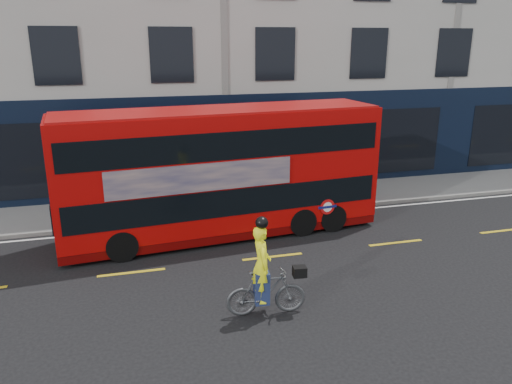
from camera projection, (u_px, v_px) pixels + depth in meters
name	position (u px, v px, depth m)	size (l,w,h in m)	color
ground	(289.00, 280.00, 13.13)	(120.00, 120.00, 0.00)	black
pavement	(235.00, 203.00, 19.11)	(60.00, 3.00, 0.12)	gray
kerb	(244.00, 215.00, 17.73)	(60.00, 0.12, 0.13)	slate
building_terrace	(202.00, 6.00, 22.87)	(50.00, 10.07, 15.00)	#AFACA5
road_edge_line	(246.00, 220.00, 17.47)	(58.00, 0.10, 0.01)	silver
lane_dashes	(273.00, 257.00, 14.51)	(58.00, 0.12, 0.01)	gold
bus	(223.00, 172.00, 15.66)	(10.22, 3.18, 4.05)	#AE0706
cyclist	(265.00, 283.00, 11.27)	(1.87, 0.70, 2.39)	#4F5255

